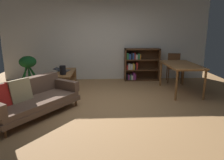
{
  "coord_description": "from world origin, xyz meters",
  "views": [
    {
      "loc": [
        -0.15,
        -4.34,
        1.7
      ],
      "look_at": [
        0.08,
        0.26,
        0.55
      ],
      "focal_mm": 33.34,
      "sensor_mm": 36.0,
      "label": 1
    }
  ],
  "objects_px": {
    "bookshelf": "(139,64)",
    "potted_floor_plant": "(28,67)",
    "open_laptop": "(62,70)",
    "dining_chair_near": "(174,66)",
    "fabric_couch": "(30,98)",
    "media_console": "(66,82)",
    "dining_table": "(181,67)",
    "desk_speaker": "(63,70)"
  },
  "relations": [
    {
      "from": "bookshelf",
      "to": "potted_floor_plant",
      "type": "bearing_deg",
      "value": -165.31
    },
    {
      "from": "open_laptop",
      "to": "bookshelf",
      "type": "distance_m",
      "value": 2.56
    },
    {
      "from": "open_laptop",
      "to": "dining_chair_near",
      "type": "xyz_separation_m",
      "value": [
        3.46,
        0.73,
        -0.03
      ]
    },
    {
      "from": "open_laptop",
      "to": "fabric_couch",
      "type": "bearing_deg",
      "value": -100.44
    },
    {
      "from": "fabric_couch",
      "to": "media_console",
      "type": "distance_m",
      "value": 1.73
    },
    {
      "from": "fabric_couch",
      "to": "dining_chair_near",
      "type": "relative_size",
      "value": 2.16
    },
    {
      "from": "potted_floor_plant",
      "to": "dining_chair_near",
      "type": "bearing_deg",
      "value": 7.7
    },
    {
      "from": "media_console",
      "to": "open_laptop",
      "type": "height_order",
      "value": "open_laptop"
    },
    {
      "from": "bookshelf",
      "to": "fabric_couch",
      "type": "bearing_deg",
      "value": -133.61
    },
    {
      "from": "dining_table",
      "to": "dining_chair_near",
      "type": "bearing_deg",
      "value": 79.08
    },
    {
      "from": "fabric_couch",
      "to": "dining_chair_near",
      "type": "distance_m",
      "value": 4.58
    },
    {
      "from": "media_console",
      "to": "bookshelf",
      "type": "xyz_separation_m",
      "value": [
        2.26,
        1.16,
        0.27
      ]
    },
    {
      "from": "bookshelf",
      "to": "media_console",
      "type": "bearing_deg",
      "value": -152.89
    },
    {
      "from": "desk_speaker",
      "to": "potted_floor_plant",
      "type": "distance_m",
      "value": 1.23
    },
    {
      "from": "media_console",
      "to": "dining_chair_near",
      "type": "bearing_deg",
      "value": 14.67
    },
    {
      "from": "media_console",
      "to": "dining_table",
      "type": "height_order",
      "value": "dining_table"
    },
    {
      "from": "fabric_couch",
      "to": "dining_chair_near",
      "type": "xyz_separation_m",
      "value": [
        3.8,
        2.55,
        0.17
      ]
    },
    {
      "from": "fabric_couch",
      "to": "media_console",
      "type": "relative_size",
      "value": 1.5
    },
    {
      "from": "bookshelf",
      "to": "open_laptop",
      "type": "bearing_deg",
      "value": -156.86
    },
    {
      "from": "open_laptop",
      "to": "dining_chair_near",
      "type": "relative_size",
      "value": 0.52
    },
    {
      "from": "open_laptop",
      "to": "desk_speaker",
      "type": "relative_size",
      "value": 2.02
    },
    {
      "from": "dining_chair_near",
      "to": "potted_floor_plant",
      "type": "bearing_deg",
      "value": -172.3
    },
    {
      "from": "desk_speaker",
      "to": "bookshelf",
      "type": "height_order",
      "value": "bookshelf"
    },
    {
      "from": "dining_table",
      "to": "desk_speaker",
      "type": "bearing_deg",
      "value": -179.78
    },
    {
      "from": "media_console",
      "to": "dining_table",
      "type": "xyz_separation_m",
      "value": [
        3.14,
        -0.3,
        0.44
      ]
    },
    {
      "from": "fabric_couch",
      "to": "open_laptop",
      "type": "distance_m",
      "value": 1.86
    },
    {
      "from": "media_console",
      "to": "dining_chair_near",
      "type": "relative_size",
      "value": 1.44
    },
    {
      "from": "media_console",
      "to": "potted_floor_plant",
      "type": "relative_size",
      "value": 1.39
    },
    {
      "from": "fabric_couch",
      "to": "bookshelf",
      "type": "relative_size",
      "value": 1.7
    },
    {
      "from": "desk_speaker",
      "to": "bookshelf",
      "type": "xyz_separation_m",
      "value": [
        2.26,
        1.46,
        -0.12
      ]
    },
    {
      "from": "media_console",
      "to": "potted_floor_plant",
      "type": "distance_m",
      "value": 1.18
    },
    {
      "from": "fabric_couch",
      "to": "desk_speaker",
      "type": "height_order",
      "value": "desk_speaker"
    },
    {
      "from": "desk_speaker",
      "to": "potted_floor_plant",
      "type": "relative_size",
      "value": 0.25
    },
    {
      "from": "media_console",
      "to": "potted_floor_plant",
      "type": "xyz_separation_m",
      "value": [
        -1.09,
        0.28,
        0.37
      ]
    },
    {
      "from": "open_laptop",
      "to": "dining_chair_near",
      "type": "bearing_deg",
      "value": 11.93
    },
    {
      "from": "dining_table",
      "to": "dining_chair_near",
      "type": "relative_size",
      "value": 1.59
    },
    {
      "from": "dining_chair_near",
      "to": "open_laptop",
      "type": "bearing_deg",
      "value": -168.07
    },
    {
      "from": "fabric_couch",
      "to": "potted_floor_plant",
      "type": "xyz_separation_m",
      "value": [
        -0.65,
        1.95,
        0.28
      ]
    },
    {
      "from": "dining_chair_near",
      "to": "bookshelf",
      "type": "xyz_separation_m",
      "value": [
        -1.11,
        0.28,
        0.0
      ]
    },
    {
      "from": "fabric_couch",
      "to": "potted_floor_plant",
      "type": "height_order",
      "value": "potted_floor_plant"
    },
    {
      "from": "open_laptop",
      "to": "dining_table",
      "type": "relative_size",
      "value": 0.32
    },
    {
      "from": "fabric_couch",
      "to": "desk_speaker",
      "type": "relative_size",
      "value": 8.42
    }
  ]
}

